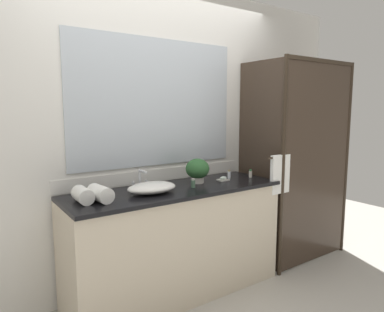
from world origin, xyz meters
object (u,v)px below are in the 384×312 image
potted_plant (197,170)px  amenity_bottle_shampoo (250,174)px  faucet (140,182)px  amenity_bottle_lotion (229,174)px  soap_dish (223,179)px  rolled_towel_middle (100,194)px  amenity_bottle_body_wash (193,183)px  sink_basin (152,188)px  rolled_towel_near_edge (83,195)px

potted_plant → amenity_bottle_shampoo: 0.56m
faucet → potted_plant: bearing=-11.3°
faucet → amenity_bottle_lotion: faucet is taller
soap_dish → amenity_bottle_lotion: (0.10, 0.04, 0.02)m
amenity_bottle_shampoo → rolled_towel_middle: bearing=-179.1°
amenity_bottle_body_wash → rolled_towel_middle: 0.77m
sink_basin → potted_plant: size_ratio=1.84×
amenity_bottle_body_wash → amenity_bottle_lotion: bearing=13.9°
sink_basin → faucet: bearing=90.0°
rolled_towel_middle → rolled_towel_near_edge: bearing=162.6°
amenity_bottle_shampoo → rolled_towel_middle: size_ratio=0.35×
amenity_bottle_lotion → soap_dish: bearing=-158.2°
rolled_towel_near_edge → rolled_towel_middle: (0.11, -0.03, 0.00)m
faucet → amenity_bottle_body_wash: faucet is taller
amenity_bottle_shampoo → soap_dish: bearing=173.1°
amenity_bottle_body_wash → rolled_towel_middle: (-0.77, 0.02, 0.02)m
soap_dish → rolled_towel_near_edge: bearing=-178.9°
sink_basin → amenity_bottle_shampoo: size_ratio=5.15×
potted_plant → amenity_bottle_shampoo: bearing=-9.0°
faucet → rolled_towel_middle: size_ratio=0.79×
amenity_bottle_lotion → rolled_towel_middle: 1.26m
amenity_bottle_lotion → sink_basin: bearing=-174.1°
faucet → amenity_bottle_body_wash: bearing=-32.3°
faucet → amenity_bottle_shampoo: (1.04, -0.19, -0.02)m
soap_dish → amenity_bottle_lotion: 0.12m
amenity_bottle_lotion → amenity_bottle_shampoo: amenity_bottle_lotion is taller
faucet → amenity_bottle_lotion: 0.85m
sink_basin → faucet: 0.20m
potted_plant → rolled_towel_middle: (-0.90, -0.11, -0.06)m
amenity_bottle_shampoo → rolled_towel_middle: rolled_towel_middle is taller
faucet → rolled_towel_near_edge: (-0.52, -0.17, 0.00)m
soap_dish → rolled_towel_middle: bearing=-177.0°
soap_dish → sink_basin: bearing=-176.5°
sink_basin → soap_dish: size_ratio=3.88×
amenity_bottle_shampoo → rolled_towel_near_edge: 1.56m
sink_basin → soap_dish: 0.74m
faucet → sink_basin: bearing=-90.0°
soap_dish → rolled_towel_near_edge: (-1.26, -0.03, 0.04)m
rolled_towel_near_edge → rolled_towel_middle: 0.12m
rolled_towel_middle → amenity_bottle_shampoo: bearing=0.9°
faucet → rolled_towel_middle: faucet is taller
amenity_bottle_lotion → rolled_towel_middle: size_ratio=0.37×
potted_plant → soap_dish: bearing=-11.6°
sink_basin → faucet: size_ratio=2.28×
amenity_bottle_shampoo → rolled_towel_near_edge: rolled_towel_near_edge is taller
rolled_towel_near_edge → sink_basin: bearing=-2.3°
rolled_towel_near_edge → rolled_towel_middle: rolled_towel_middle is taller
sink_basin → amenity_bottle_lotion: (0.85, 0.09, -0.00)m
amenity_bottle_shampoo → sink_basin: bearing=-179.5°
faucet → amenity_bottle_body_wash: 0.43m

